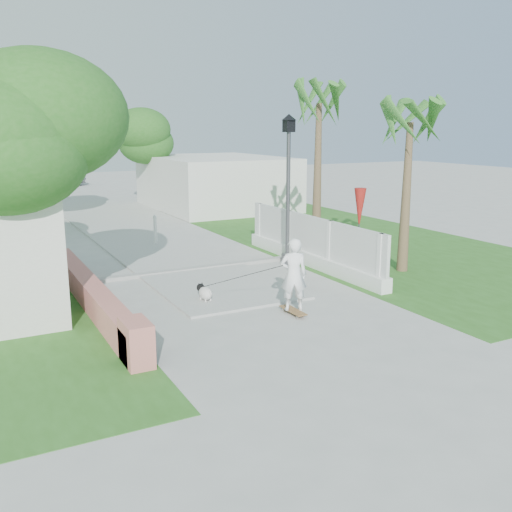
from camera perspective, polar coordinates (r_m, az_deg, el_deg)
ground at (r=11.47m, az=4.71°, el=-8.04°), size 90.00×90.00×0.00m
path_strip at (r=29.88m, az=-16.26°, el=4.49°), size 3.20×36.00×0.06m
curb at (r=16.60m, az=-6.40°, el=-1.32°), size 6.50×0.25×0.10m
grass_right at (r=21.68m, az=9.10°, el=1.81°), size 8.00×20.00×0.01m
pink_wall at (r=13.37m, az=-15.83°, el=-4.04°), size 0.45×8.20×0.80m
lattice_fence at (r=17.14m, az=5.44°, el=0.85°), size 0.35×7.00×1.50m
building_right at (r=29.62m, az=-4.09°, el=7.37°), size 6.00×8.00×2.60m
street_lamp at (r=17.01m, az=3.24°, el=7.21°), size 0.44×0.44×4.44m
bollard at (r=20.26m, az=-10.04°, el=2.67°), size 0.14×0.14×1.09m
patio_umbrella at (r=17.35m, az=10.33°, el=4.67°), size 0.36×0.36×2.30m
tree_left_near at (r=12.09m, az=-21.84°, el=10.71°), size 3.60×3.60×5.28m
tree_path_left at (r=25.17m, az=-21.68°, el=11.33°), size 3.40×3.40×5.23m
tree_path_right at (r=30.39m, az=-10.60°, el=11.47°), size 3.00×3.00×4.79m
tree_path_far at (r=35.15m, az=-23.20°, el=11.36°), size 3.20×3.20×5.17m
palm_far at (r=18.69m, az=6.32°, el=13.97°), size 1.80×1.80×5.30m
palm_near at (r=16.58m, az=15.13°, el=11.95°), size 1.80×1.80×4.70m
skateboarder at (r=12.93m, az=-0.66°, el=-2.07°), size 1.74×2.37×1.72m
dog at (r=13.59m, az=-5.16°, el=-3.65°), size 0.35×0.64×0.44m
parked_car at (r=42.57m, az=-20.08°, el=7.67°), size 5.32×2.96×1.71m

